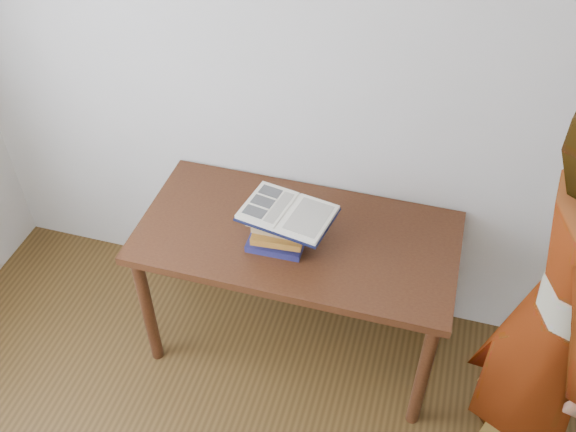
% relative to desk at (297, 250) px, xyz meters
% --- Properties ---
extents(room_shell, '(3.54, 3.54, 2.62)m').
position_rel_desk_xyz_m(room_shell, '(-0.11, -1.37, 0.96)').
color(room_shell, beige).
rests_on(room_shell, ground).
extents(desk, '(1.42, 0.71, 0.76)m').
position_rel_desk_xyz_m(desk, '(0.00, 0.00, 0.00)').
color(desk, '#462511').
rests_on(desk, ground).
extents(book_stack, '(0.26, 0.21, 0.18)m').
position_rel_desk_xyz_m(book_stack, '(-0.06, -0.08, 0.19)').
color(book_stack, '#1D1B53').
rests_on(book_stack, desk).
extents(open_book, '(0.41, 0.32, 0.03)m').
position_rel_desk_xyz_m(open_book, '(-0.02, -0.08, 0.29)').
color(open_book, black).
rests_on(open_book, book_stack).
extents(reader, '(0.51, 0.73, 1.89)m').
position_rel_desk_xyz_m(reader, '(1.05, -0.36, 0.28)').
color(reader, tan).
rests_on(reader, ground).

